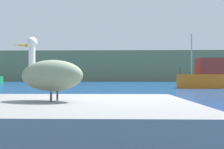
% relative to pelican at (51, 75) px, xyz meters
% --- Properties ---
extents(ground_plane, '(260.00, 260.00, 0.00)m').
position_rel_pelican_xyz_m(ground_plane, '(0.91, 0.92, -1.00)').
color(ground_plane, '#194C93').
extents(hillside_backdrop, '(140.00, 12.65, 9.06)m').
position_rel_pelican_xyz_m(hillside_backdrop, '(0.91, 68.72, 3.53)').
color(hillside_backdrop, '#6B7A51').
rests_on(hillside_backdrop, ground).
extents(pier_dock, '(3.84, 2.75, 0.64)m').
position_rel_pelican_xyz_m(pier_dock, '(0.01, -0.00, -0.68)').
color(pier_dock, gray).
rests_on(pier_dock, ground).
extents(pelican, '(1.21, 0.71, 0.91)m').
position_rel_pelican_xyz_m(pelican, '(0.00, 0.00, 0.00)').
color(pelican, gray).
rests_on(pelican, pier_dock).
extents(fishing_boat_orange, '(6.20, 1.88, 5.26)m').
position_rel_pelican_xyz_m(fishing_boat_orange, '(9.94, 18.99, 0.08)').
color(fishing_boat_orange, orange).
rests_on(fishing_boat_orange, ground).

